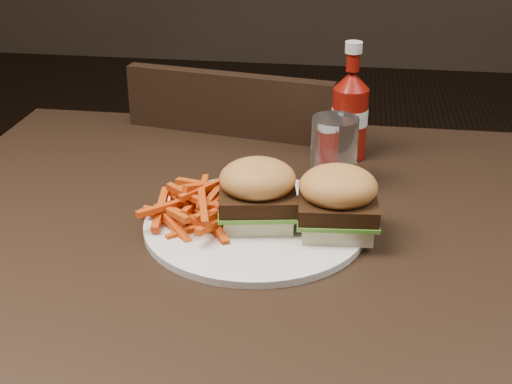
# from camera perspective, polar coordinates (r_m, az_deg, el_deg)

# --- Properties ---
(dining_table) EXTENTS (1.20, 0.80, 0.04)m
(dining_table) POSITION_cam_1_polar(r_m,az_deg,el_deg) (1.00, 5.53, -3.51)
(dining_table) COLOR black
(dining_table) RESTS_ON ground
(chair_far) EXTENTS (0.47, 0.47, 0.04)m
(chair_far) POSITION_cam_1_polar(r_m,az_deg,el_deg) (1.60, 0.32, -3.81)
(chair_far) COLOR black
(chair_far) RESTS_ON ground
(plate) EXTENTS (0.30, 0.30, 0.01)m
(plate) POSITION_cam_1_polar(r_m,az_deg,el_deg) (0.97, -0.09, -2.64)
(plate) COLOR white
(plate) RESTS_ON dining_table
(sandwich_half_a) EXTENTS (0.10, 0.10, 0.02)m
(sandwich_half_a) POSITION_cam_1_polar(r_m,az_deg,el_deg) (0.96, 0.12, -1.85)
(sandwich_half_a) COLOR beige
(sandwich_half_a) RESTS_ON plate
(sandwich_half_b) EXTENTS (0.10, 0.09, 0.02)m
(sandwich_half_b) POSITION_cam_1_polar(r_m,az_deg,el_deg) (0.95, 6.45, -2.49)
(sandwich_half_b) COLOR beige
(sandwich_half_b) RESTS_ON plate
(fries_pile) EXTENTS (0.15, 0.15, 0.05)m
(fries_pile) POSITION_cam_1_polar(r_m,az_deg,el_deg) (0.98, -4.23, -0.69)
(fries_pile) COLOR #B92200
(fries_pile) RESTS_ON plate
(ketchup_bottle) EXTENTS (0.08, 0.08, 0.12)m
(ketchup_bottle) POSITION_cam_1_polar(r_m,az_deg,el_deg) (1.19, 7.47, 5.51)
(ketchup_bottle) COLOR maroon
(ketchup_bottle) RESTS_ON dining_table
(tumbler) EXTENTS (0.07, 0.07, 0.11)m
(tumbler) POSITION_cam_1_polar(r_m,az_deg,el_deg) (1.08, 6.24, 3.12)
(tumbler) COLOR white
(tumbler) RESTS_ON dining_table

